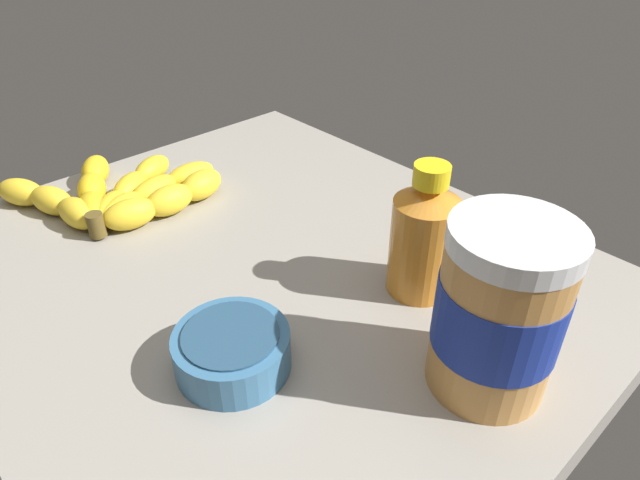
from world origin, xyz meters
TOP-DOWN VIEW (x-y plane):
  - ground_plane at (0.00, 0.00)cm, footprint 70.69×60.42cm
  - banana_bunch at (-22.43, -5.86)cm, footprint 21.03×25.68cm
  - peanut_butter_jar at (26.42, 3.59)cm, footprint 10.10×10.10cm
  - honey_bottle at (14.58, 9.34)cm, footprint 6.71×6.71cm
  - small_bowl at (10.53, -11.38)cm, footprint 10.24×10.24cm

SIDE VIEW (x-z plane):
  - ground_plane at x=0.00cm, z-range -4.47..0.00cm
  - banana_bunch at x=-22.43cm, z-range -0.13..3.63cm
  - small_bowl at x=10.53cm, z-range 0.04..3.96cm
  - honey_bottle at x=14.58cm, z-range -0.72..13.55cm
  - peanut_butter_jar at x=26.42cm, z-range -0.04..15.52cm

